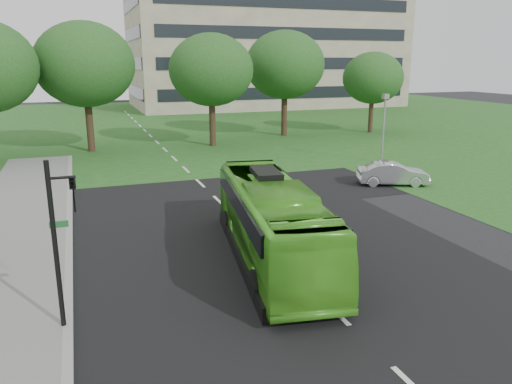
% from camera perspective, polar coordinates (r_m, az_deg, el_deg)
% --- Properties ---
extents(ground, '(160.00, 160.00, 0.00)m').
position_cam_1_polar(ground, '(16.42, 5.30, -10.08)').
color(ground, black).
rests_on(ground, ground).
extents(street_surfaces, '(120.00, 120.00, 0.15)m').
position_cam_1_polar(street_surfaces, '(37.35, -10.11, 3.98)').
color(street_surfaces, black).
rests_on(street_surfaces, ground).
extents(office_building, '(40.10, 20.10, 25.00)m').
position_cam_1_polar(office_building, '(80.77, 0.95, 18.78)').
color(office_building, gray).
rests_on(office_building, ground).
extents(tree_park_b, '(7.46, 7.46, 9.78)m').
position_cam_1_polar(tree_park_b, '(40.67, -19.00, 13.61)').
color(tree_park_b, black).
rests_on(tree_park_b, ground).
extents(tree_park_c, '(6.82, 6.82, 9.06)m').
position_cam_1_polar(tree_park_c, '(41.41, -5.14, 13.71)').
color(tree_park_c, black).
rests_on(tree_park_c, ground).
extents(tree_park_d, '(7.26, 7.26, 9.60)m').
position_cam_1_polar(tree_park_d, '(47.16, 3.32, 14.30)').
color(tree_park_d, black).
rests_on(tree_park_d, ground).
extents(tree_park_e, '(5.80, 5.80, 7.73)m').
position_cam_1_polar(tree_park_e, '(50.50, 13.22, 12.56)').
color(tree_park_e, black).
rests_on(tree_park_e, ground).
extents(bus, '(3.87, 10.43, 2.84)m').
position_cam_1_polar(bus, '(17.61, 1.82, -3.32)').
color(bus, '#52BA29').
rests_on(bus, ground).
extents(sedan, '(4.23, 2.76, 1.32)m').
position_cam_1_polar(sedan, '(29.46, 15.36, 2.05)').
color(sedan, silver).
rests_on(sedan, ground).
extents(traffic_light, '(0.73, 0.21, 4.57)m').
position_cam_1_polar(traffic_light, '(13.51, -21.49, -4.43)').
color(traffic_light, black).
rests_on(traffic_light, ground).
extents(camera_pole, '(0.49, 0.46, 4.72)m').
position_cam_1_polar(camera_pole, '(35.36, 14.44, 8.10)').
color(camera_pole, gray).
rests_on(camera_pole, ground).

